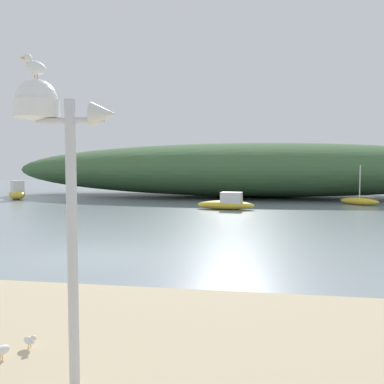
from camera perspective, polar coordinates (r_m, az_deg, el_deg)
ground_plane at (r=13.48m, az=-13.39°, el=-8.43°), size 120.00×120.00×0.00m
distant_hill at (r=38.42m, az=7.88°, el=2.97°), size 43.93×13.34×4.73m
mast_structure at (r=5.05m, az=-18.36°, el=7.12°), size 1.18×0.50×3.56m
seagull_on_radar at (r=5.23m, az=-20.34°, el=15.55°), size 0.20×0.37×0.25m
motorboat_inner_mooring at (r=26.87m, az=4.74°, el=-1.49°), size 3.74×1.59×1.09m
sailboat_west_reach at (r=31.99m, az=21.51°, el=-1.13°), size 2.72×2.29×2.80m
motorboat_far_left at (r=37.31m, az=-22.39°, el=-0.06°), size 2.82×2.80×1.54m
seagull_mid_strand at (r=6.57m, az=-24.30°, el=-18.72°), size 0.20×0.33×0.23m
seagull_by_mast at (r=6.79m, az=-20.89°, el=-18.02°), size 0.27×0.15×0.20m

